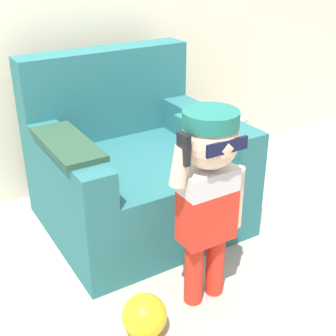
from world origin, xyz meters
TOP-DOWN VIEW (x-y plane):
  - ground_plane at (0.00, 0.00)m, footprint 10.00×10.00m
  - armchair at (0.14, 0.24)m, footprint 1.08×0.99m
  - person_child at (0.09, -0.57)m, footprint 0.39×0.29m
  - side_table at (0.90, 0.35)m, footprint 0.32×0.32m
  - toy_ball at (-0.27, -0.63)m, footprint 0.20×0.20m

SIDE VIEW (x-z plane):
  - ground_plane at x=0.00m, z-range 0.00..0.00m
  - toy_ball at x=-0.27m, z-range 0.00..0.20m
  - side_table at x=0.90m, z-range 0.05..0.55m
  - armchair at x=0.14m, z-range -0.16..0.83m
  - person_child at x=0.09m, z-range 0.16..1.11m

